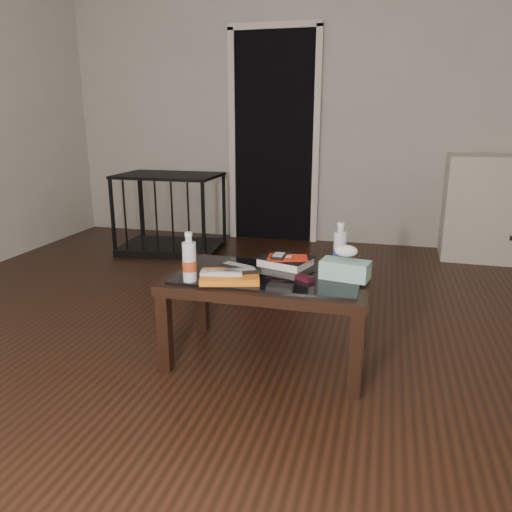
{
  "coord_description": "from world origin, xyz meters",
  "views": [
    {
      "loc": [
        0.69,
        -2.42,
        1.23
      ],
      "look_at": [
        0.09,
        -0.1,
        0.55
      ],
      "focal_mm": 35.0,
      "sensor_mm": 36.0,
      "label": 1
    }
  ],
  "objects_px": {
    "pet_crate": "(171,226)",
    "tissue_box": "(345,270)",
    "coffee_table": "(269,286)",
    "water_bottle_right": "(340,245)",
    "textbook": "(286,261)",
    "water_bottle_left": "(189,257)"
  },
  "relations": [
    {
      "from": "textbook",
      "to": "tissue_box",
      "type": "xyz_separation_m",
      "value": [
        0.32,
        -0.14,
        0.02
      ]
    },
    {
      "from": "water_bottle_left",
      "to": "water_bottle_right",
      "type": "height_order",
      "value": "same"
    },
    {
      "from": "coffee_table",
      "to": "textbook",
      "type": "distance_m",
      "value": 0.19
    },
    {
      "from": "textbook",
      "to": "water_bottle_left",
      "type": "height_order",
      "value": "water_bottle_left"
    },
    {
      "from": "pet_crate",
      "to": "textbook",
      "type": "height_order",
      "value": "pet_crate"
    },
    {
      "from": "coffee_table",
      "to": "tissue_box",
      "type": "distance_m",
      "value": 0.39
    },
    {
      "from": "tissue_box",
      "to": "water_bottle_right",
      "type": "bearing_deg",
      "value": 114.7
    },
    {
      "from": "coffee_table",
      "to": "water_bottle_right",
      "type": "bearing_deg",
      "value": 31.3
    },
    {
      "from": "pet_crate",
      "to": "tissue_box",
      "type": "xyz_separation_m",
      "value": [
        1.75,
        -1.85,
        0.28
      ]
    },
    {
      "from": "water_bottle_right",
      "to": "tissue_box",
      "type": "bearing_deg",
      "value": -76.04
    },
    {
      "from": "textbook",
      "to": "tissue_box",
      "type": "relative_size",
      "value": 1.09
    },
    {
      "from": "coffee_table",
      "to": "water_bottle_right",
      "type": "height_order",
      "value": "water_bottle_right"
    },
    {
      "from": "coffee_table",
      "to": "water_bottle_right",
      "type": "xyz_separation_m",
      "value": [
        0.33,
        0.2,
        0.18
      ]
    },
    {
      "from": "textbook",
      "to": "water_bottle_left",
      "type": "distance_m",
      "value": 0.54
    },
    {
      "from": "textbook",
      "to": "water_bottle_right",
      "type": "height_order",
      "value": "water_bottle_right"
    },
    {
      "from": "tissue_box",
      "to": "textbook",
      "type": "bearing_deg",
      "value": 166.74
    },
    {
      "from": "water_bottle_right",
      "to": "textbook",
      "type": "bearing_deg",
      "value": -172.01
    },
    {
      "from": "coffee_table",
      "to": "pet_crate",
      "type": "bearing_deg",
      "value": 126.33
    },
    {
      "from": "pet_crate",
      "to": "textbook",
      "type": "distance_m",
      "value": 2.24
    },
    {
      "from": "pet_crate",
      "to": "textbook",
      "type": "relative_size",
      "value": 3.83
    },
    {
      "from": "coffee_table",
      "to": "water_bottle_right",
      "type": "distance_m",
      "value": 0.43
    },
    {
      "from": "water_bottle_left",
      "to": "water_bottle_right",
      "type": "xyz_separation_m",
      "value": [
        0.67,
        0.4,
        0.0
      ]
    }
  ]
}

